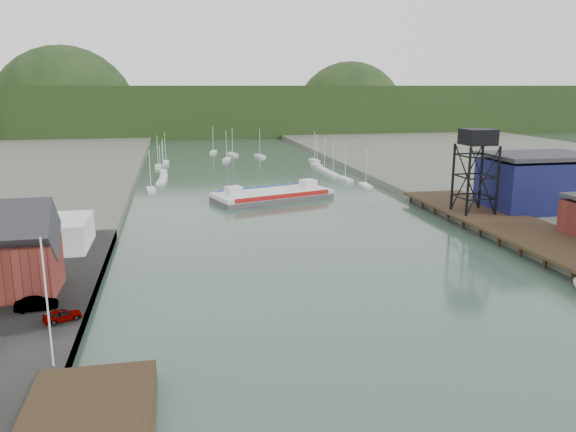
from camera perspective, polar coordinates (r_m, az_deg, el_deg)
name	(u,v)px	position (r m, az deg, el deg)	size (l,w,h in m)	color
ground	(444,401)	(51.85, 15.59, -17.69)	(600.00, 600.00, 0.00)	#2B4335
west_quay	(2,334)	(67.01, -27.02, -10.61)	(16.00, 80.00, 1.60)	slate
east_pier	(521,229)	(105.42, 22.61, -1.20)	(14.00, 70.00, 2.45)	black
harbor_building	(3,259)	(74.92, -26.95, -3.87)	(12.20, 8.20, 8.90)	#4F1D16
white_shed	(28,235)	(94.67, -24.90, -1.74)	(18.00, 12.00, 4.50)	silver
flagpole	(47,303)	(53.84, -23.27, -8.15)	(0.16, 0.16, 12.00)	silver
lift_tower	(478,142)	(112.98, 18.70, 7.11)	(6.50, 6.50, 16.00)	black
blue_shed	(537,182)	(123.83, 23.98, 3.13)	(20.50, 14.50, 11.30)	#0C1335
marina_sailboats	(243,168)	(180.86, -4.57, 4.89)	(57.71, 92.65, 0.90)	silver
distant_hills	(202,113)	(341.40, -8.73, 10.34)	(500.00, 120.00, 80.00)	black
chain_ferry	(272,195)	(131.55, -1.60, 2.17)	(29.37, 18.80, 3.94)	#49494B
car_west_a	(62,315)	(65.36, -21.95, -9.31)	(1.57, 3.89, 1.33)	#999999
car_west_b	(36,304)	(69.39, -24.21, -8.14)	(1.58, 4.52, 1.49)	#999999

